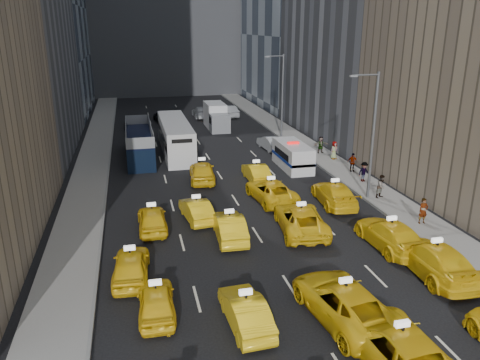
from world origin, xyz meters
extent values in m
plane|color=black|center=(0.00, 0.00, 0.00)|extent=(160.00, 160.00, 0.00)
cube|color=gray|center=(-10.50, 25.00, 0.07)|extent=(3.00, 90.00, 0.15)
cube|color=gray|center=(10.50, 25.00, 0.07)|extent=(3.00, 90.00, 0.15)
cube|color=slate|center=(-9.05, 25.00, 0.09)|extent=(0.15, 90.00, 0.18)
cube|color=slate|center=(9.05, 25.00, 0.09)|extent=(0.15, 90.00, 0.18)
cylinder|color=#595B60|center=(9.30, 12.00, 4.50)|extent=(0.20, 0.20, 9.00)
cylinder|color=#595B60|center=(8.40, 12.00, 8.80)|extent=(1.80, 0.12, 0.12)
cube|color=slate|center=(7.50, 12.00, 8.75)|extent=(0.50, 0.22, 0.12)
cylinder|color=#595B60|center=(9.30, 32.00, 4.50)|extent=(0.20, 0.20, 9.00)
cylinder|color=#595B60|center=(8.40, 32.00, 8.80)|extent=(1.80, 0.12, 0.12)
cube|color=slate|center=(7.50, 32.00, 8.75)|extent=(0.50, 0.22, 0.12)
imported|color=yellow|center=(2.02, -4.13, 0.81)|extent=(2.93, 5.95, 1.62)
imported|color=yellow|center=(-6.35, 1.22, 0.66)|extent=(1.67, 3.93, 1.33)
imported|color=yellow|center=(-2.80, -0.42, 0.68)|extent=(1.65, 4.19, 1.36)
imported|color=yellow|center=(1.38, -0.89, 0.81)|extent=(3.39, 6.09, 1.61)
imported|color=yellow|center=(7.38, 1.52, 0.83)|extent=(2.59, 5.79, 1.65)
imported|color=yellow|center=(-7.37, 4.52, 0.73)|extent=(2.04, 4.39, 1.46)
imported|color=yellow|center=(-1.71, 7.94, 0.75)|extent=(1.79, 4.60, 1.49)
imported|color=yellow|center=(2.70, 7.93, 0.78)|extent=(3.29, 5.89, 1.56)
imported|color=yellow|center=(6.81, 4.73, 0.78)|extent=(2.29, 5.39, 1.55)
imported|color=yellow|center=(-6.04, 10.18, 0.72)|extent=(1.72, 4.22, 1.44)
imported|color=yellow|center=(-3.18, 11.13, 0.68)|extent=(1.96, 4.29, 1.36)
imported|color=yellow|center=(2.45, 13.35, 0.74)|extent=(3.00, 5.54, 1.48)
imported|color=yellow|center=(6.55, 11.66, 0.77)|extent=(2.67, 5.50, 1.54)
imported|color=yellow|center=(-1.64, 18.77, 0.82)|extent=(2.40, 4.97, 1.64)
imported|color=yellow|center=(2.60, 17.92, 0.70)|extent=(1.49, 4.27, 1.41)
cube|color=silver|center=(6.62, 20.60, 1.09)|extent=(2.23, 5.50, 2.18)
cylinder|color=black|center=(5.72, 18.78, 0.44)|extent=(0.28, 0.87, 0.87)
cylinder|color=black|center=(7.51, 18.78, 0.44)|extent=(0.28, 0.87, 0.87)
cylinder|color=black|center=(5.72, 22.42, 0.44)|extent=(0.28, 0.87, 0.87)
cylinder|color=black|center=(7.51, 22.42, 0.44)|extent=(0.28, 0.87, 0.87)
cube|color=navy|center=(6.62, 20.60, 0.94)|extent=(2.27, 5.51, 0.25)
cube|color=red|center=(6.62, 20.60, 2.26)|extent=(1.00, 0.37, 0.16)
cube|color=black|center=(-6.26, 27.15, 1.52)|extent=(2.72, 10.54, 3.05)
cylinder|color=black|center=(-7.30, 22.82, 0.55)|extent=(0.28, 1.10, 1.10)
cylinder|color=black|center=(-5.22, 22.82, 0.55)|extent=(0.28, 1.10, 1.10)
cylinder|color=black|center=(-7.30, 31.49, 0.55)|extent=(0.28, 1.10, 1.10)
cylinder|color=black|center=(-5.22, 31.49, 0.55)|extent=(0.28, 1.10, 1.10)
cube|color=silver|center=(-2.79, 28.19, 1.56)|extent=(3.41, 12.21, 3.11)
cylinder|color=black|center=(-3.90, 23.06, 0.55)|extent=(0.28, 1.10, 1.10)
cylinder|color=black|center=(-1.69, 23.06, 0.55)|extent=(0.28, 1.10, 1.10)
cylinder|color=black|center=(-3.90, 33.32, 0.55)|extent=(0.28, 1.10, 1.10)
cylinder|color=black|center=(-1.69, 33.32, 0.55)|extent=(0.28, 1.10, 1.10)
cube|color=silver|center=(3.13, 38.34, 1.47)|extent=(3.04, 6.68, 2.94)
cylinder|color=black|center=(2.17, 36.01, 0.55)|extent=(0.28, 1.10, 1.10)
cylinder|color=black|center=(4.08, 36.01, 0.55)|extent=(0.28, 1.10, 1.10)
cylinder|color=black|center=(2.17, 40.66, 0.55)|extent=(0.28, 1.10, 1.10)
cylinder|color=black|center=(4.08, 40.66, 0.55)|extent=(0.28, 1.10, 1.10)
imported|color=#A5A9AD|center=(6.59, 27.19, 0.69)|extent=(1.86, 4.31, 1.38)
imported|color=black|center=(-6.26, 40.98, 0.77)|extent=(2.96, 5.73, 1.54)
imported|color=gray|center=(2.39, 45.47, 0.76)|extent=(2.13, 5.24, 1.52)
imported|color=black|center=(-2.97, 44.08, 0.73)|extent=(2.23, 4.46, 1.46)
imported|color=#929499|center=(5.98, 45.18, 0.79)|extent=(2.27, 4.98, 1.58)
imported|color=gray|center=(10.39, 7.01, 0.97)|extent=(0.61, 0.40, 1.65)
imported|color=gray|center=(10.20, 11.74, 0.99)|extent=(0.93, 0.75, 1.69)
imported|color=gray|center=(10.70, 15.37, 0.94)|extent=(1.10, 0.67, 1.59)
imported|color=gray|center=(11.02, 18.05, 0.94)|extent=(0.96, 0.51, 1.58)
imported|color=gray|center=(11.14, 22.02, 0.97)|extent=(0.91, 0.73, 1.65)
imported|color=gray|center=(10.74, 24.24, 0.96)|extent=(1.52, 0.50, 1.61)
camera|label=1|loc=(-6.82, -16.56, 11.93)|focal=35.00mm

